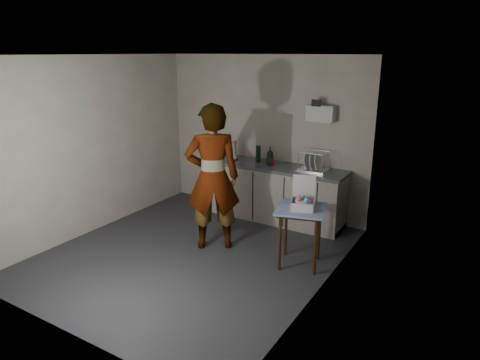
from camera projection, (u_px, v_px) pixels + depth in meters
The scene contains 15 objects.
ground at pixel (193, 253), 5.82m from camera, with size 4.00×4.00×0.00m, color #2C2C32.
wall_back at pixel (264, 136), 7.07m from camera, with size 3.60×0.02×2.60m, color #B1AB9A.
wall_right at pixel (324, 182), 4.56m from camera, with size 0.02×4.00×2.60m, color #B1AB9A.
wall_left at pixel (94, 146), 6.33m from camera, with size 0.02×4.00×2.60m, color #B1AB9A.
ceiling at pixel (186, 55), 5.07m from camera, with size 3.60×4.00×0.01m, color silver.
kitchen_counter at pixel (276, 194), 6.89m from camera, with size 2.24×0.62×0.91m.
wall_shelf at pixel (321, 114), 6.39m from camera, with size 0.42×0.18×0.37m.
side_table at pixel (301, 215), 5.34m from camera, with size 0.73×0.73×0.77m.
standing_man at pixel (213, 178), 5.76m from camera, with size 0.74×0.48×2.01m, color #B2A593.
soap_bottle at pixel (270, 156), 6.73m from camera, with size 0.11×0.11×0.30m, color black.
soda_can at pixel (272, 162), 6.74m from camera, with size 0.06×0.06×0.12m, color red.
dark_bottle at pixel (258, 154), 6.93m from camera, with size 0.08×0.08×0.27m, color black.
paper_towel at pixel (233, 151), 7.08m from camera, with size 0.18×0.18×0.31m.
dish_rack at pixel (313, 166), 6.47m from camera, with size 0.42×0.32×0.30m.
bakery_box at pixel (303, 202), 5.27m from camera, with size 0.36×0.37×0.40m.
Camera 1 is at (3.28, -4.19, 2.64)m, focal length 32.00 mm.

